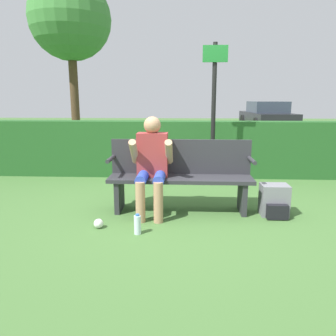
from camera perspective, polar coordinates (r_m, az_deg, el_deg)
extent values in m
plane|color=#426B33|center=(4.21, 2.13, -7.48)|extent=(40.00, 40.00, 0.00)
cube|color=#235623|center=(5.98, 2.41, 3.34)|extent=(12.00, 0.39, 1.01)
cube|color=#2D2D33|center=(4.09, 2.17, -1.88)|extent=(1.79, 0.42, 0.05)
cube|color=#2D2D33|center=(4.22, 2.23, 1.99)|extent=(1.79, 0.04, 0.45)
cube|color=#2D2D33|center=(4.22, -8.46, -4.67)|extent=(0.06, 0.38, 0.40)
cube|color=#2D2D33|center=(4.21, 12.80, -4.90)|extent=(0.06, 0.38, 0.40)
cylinder|color=#2D2D33|center=(4.14, -9.95, 1.56)|extent=(0.05, 0.38, 0.05)
cylinder|color=#2D2D33|center=(4.12, 14.40, 1.31)|extent=(0.05, 0.38, 0.05)
cube|color=#993333|center=(4.08, -2.70, 2.34)|extent=(0.38, 0.22, 0.54)
sphere|color=tan|center=(4.04, -2.75, 7.48)|extent=(0.21, 0.21, 0.21)
cylinder|color=#2D47B7|center=(3.93, -4.47, -1.64)|extent=(0.13, 0.44, 0.13)
cylinder|color=#2D47B7|center=(3.91, -1.47, -1.68)|extent=(0.13, 0.44, 0.13)
cylinder|color=tan|center=(3.79, -4.84, -5.94)|extent=(0.11, 0.11, 0.48)
cylinder|color=tan|center=(3.76, -1.70, -6.01)|extent=(0.11, 0.11, 0.48)
cylinder|color=tan|center=(3.97, -5.92, 2.84)|extent=(0.09, 0.33, 0.33)
cylinder|color=tan|center=(3.93, 0.16, 2.81)|extent=(0.09, 0.33, 0.33)
cube|color=slate|center=(4.22, 17.99, -5.28)|extent=(0.33, 0.25, 0.38)
cube|color=black|center=(4.10, 18.50, -7.25)|extent=(0.25, 0.09, 0.17)
cylinder|color=silver|center=(3.51, -5.33, -9.83)|extent=(0.07, 0.07, 0.20)
cylinder|color=#2D66B2|center=(3.47, -5.36, -8.14)|extent=(0.04, 0.04, 0.02)
cylinder|color=black|center=(5.31, 7.89, 8.86)|extent=(0.07, 0.07, 2.24)
cube|color=#196626|center=(5.30, 8.25, 19.11)|extent=(0.38, 0.02, 0.25)
cube|color=black|center=(15.73, 16.80, 8.16)|extent=(1.88, 4.03, 0.60)
cube|color=#333D4C|center=(15.71, 16.92, 10.14)|extent=(1.57, 1.97, 0.49)
cylinder|color=black|center=(16.72, 12.92, 7.96)|extent=(0.21, 0.62, 0.62)
cylinder|color=black|center=(17.15, 18.13, 7.77)|extent=(0.21, 0.62, 0.62)
cylinder|color=black|center=(14.35, 15.12, 7.23)|extent=(0.21, 0.62, 0.62)
cylinder|color=black|center=(14.85, 21.07, 6.99)|extent=(0.21, 0.62, 0.62)
cylinder|color=#4C3823|center=(9.29, -15.94, 11.47)|extent=(0.22, 0.22, 2.77)
sphere|color=#42843D|center=(9.51, -16.69, 23.67)|extent=(2.09, 2.09, 2.09)
sphere|color=silver|center=(3.74, -12.00, -9.43)|extent=(0.10, 0.10, 0.10)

